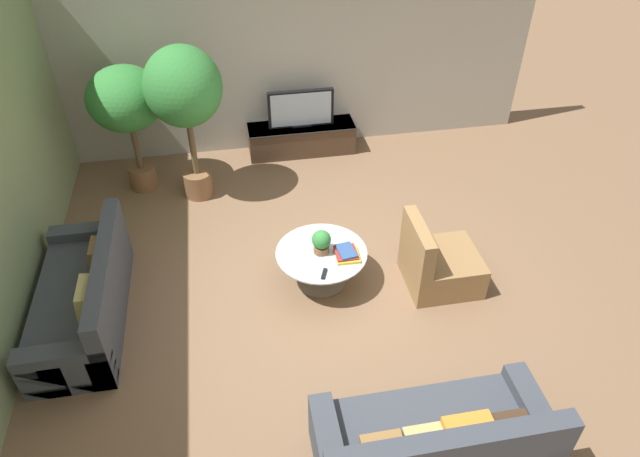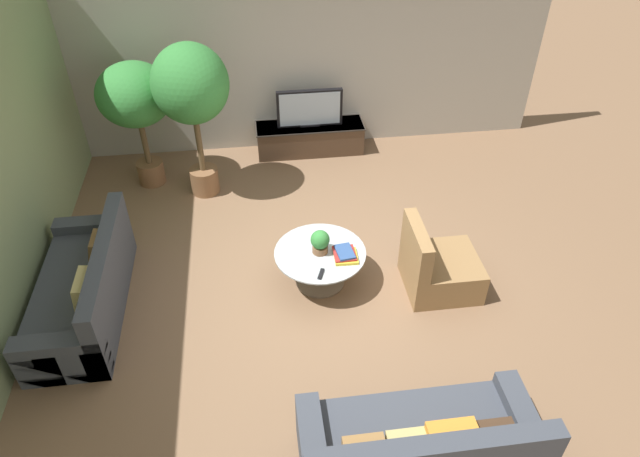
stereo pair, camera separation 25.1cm
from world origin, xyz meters
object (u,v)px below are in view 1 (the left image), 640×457
object	(u,v)px
couch_by_wall	(85,299)
armchair_wicker	(438,264)
television	(301,109)
potted_palm_corner	(184,93)
coffee_table	(321,261)
couch_near_entry	(434,443)
media_console	(301,138)
potted_palm_tall	(126,103)
potted_plant_tabletop	(321,242)

from	to	relation	value
couch_by_wall	armchair_wicker	xyz separation A→B (m)	(3.85, -0.14, -0.01)
television	potted_palm_corner	bearing A→B (deg)	-150.64
television	couch_by_wall	xyz separation A→B (m)	(-2.78, -3.02, -0.45)
coffee_table	couch_near_entry	world-z (taller)	couch_near_entry
media_console	couch_by_wall	bearing A→B (deg)	-132.61
media_console	potted_palm_tall	world-z (taller)	potted_palm_tall
potted_palm_tall	potted_palm_corner	size ratio (longest dim) A/B	0.84
coffee_table	couch_near_entry	size ratio (longest dim) A/B	0.53
armchair_wicker	potted_palm_tall	world-z (taller)	potted_palm_tall
couch_near_entry	armchair_wicker	distance (m)	2.25
coffee_table	couch_near_entry	xyz separation A→B (m)	(0.51, -2.35, -0.03)
media_console	couch_near_entry	size ratio (longest dim) A/B	0.84
couch_by_wall	couch_near_entry	bearing A→B (deg)	53.84
couch_near_entry	armchair_wicker	world-z (taller)	armchair_wicker
couch_by_wall	armchair_wicker	size ratio (longest dim) A/B	2.35
media_console	television	xyz separation A→B (m)	(0.00, -0.00, 0.49)
couch_by_wall	armchair_wicker	distance (m)	3.86
television	couch_near_entry	distance (m)	5.29
potted_palm_corner	media_console	bearing A→B (deg)	29.41
coffee_table	couch_near_entry	distance (m)	2.40
couch_near_entry	potted_plant_tabletop	xyz separation A→B (m)	(-0.51, 2.35, 0.31)
media_console	armchair_wicker	size ratio (longest dim) A/B	1.91
armchair_wicker	media_console	bearing A→B (deg)	18.71
media_console	couch_by_wall	distance (m)	4.11
potted_palm_tall	couch_near_entry	bearing A→B (deg)	-60.79
coffee_table	couch_by_wall	world-z (taller)	couch_by_wall
television	armchair_wicker	xyz separation A→B (m)	(1.07, -3.16, -0.46)
media_console	couch_by_wall	xyz separation A→B (m)	(-2.78, -3.03, 0.05)
media_console	armchair_wicker	xyz separation A→B (m)	(1.07, -3.16, 0.04)
couch_by_wall	potted_palm_corner	distance (m)	2.75
media_console	coffee_table	bearing A→B (deg)	-94.42
television	coffee_table	distance (m)	2.96
coffee_table	potted_plant_tabletop	world-z (taller)	potted_plant_tabletop
couch_near_entry	couch_by_wall	bearing A→B (deg)	-36.16
couch_by_wall	potted_palm_corner	bearing A→B (deg)	150.62
television	potted_palm_corner	world-z (taller)	potted_palm_corner
media_console	potted_palm_corner	size ratio (longest dim) A/B	0.77
potted_plant_tabletop	coffee_table	bearing A→B (deg)	-103.71
television	coffee_table	bearing A→B (deg)	-94.42
couch_near_entry	armchair_wicker	size ratio (longest dim) A/B	2.27
television	couch_by_wall	bearing A→B (deg)	-132.63
armchair_wicker	potted_palm_corner	xyz separation A→B (m)	(-2.65, 2.27, 1.26)
potted_palm_tall	television	bearing A→B (deg)	13.22
couch_near_entry	potted_palm_tall	bearing A→B (deg)	-60.79
potted_palm_corner	television	bearing A→B (deg)	29.36
couch_by_wall	potted_palm_corner	size ratio (longest dim) A/B	0.95
couch_by_wall	potted_palm_tall	distance (m)	2.70
television	coffee_table	world-z (taller)	television
couch_near_entry	potted_palm_corner	distance (m)	4.92
television	potted_palm_tall	bearing A→B (deg)	-166.78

